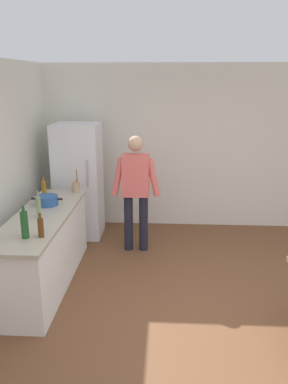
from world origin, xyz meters
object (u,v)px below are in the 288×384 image
Objects in this scene: utensil_jar at (76,186)px; bottle_oil_amber at (44,189)px; cooking_pot at (47,200)px; bottle_wine_green at (24,224)px; bottle_beer_brown at (41,227)px; person at (136,186)px; refrigerator at (79,181)px; bottle_vinegar_tall at (39,207)px.

utensil_jar is 1.14× the size of bottle_oil_amber.
cooking_pot is 1.08m from bottle_wine_green.
bottle_beer_brown is at bearing -74.26° from bottle_oil_amber.
person is 5.31× the size of utensil_jar.
refrigerator reaches higher than bottle_vinegar_tall.
bottle_beer_brown is 1.42m from bottle_oil_amber.
utensil_jar and bottle_vinegar_tall have the same top height.
bottle_oil_amber reaches higher than bottle_beer_brown.
bottle_vinegar_tall is at bearing -99.73° from utensil_jar.
person is at bearing 63.88° from bottle_beer_brown.
refrigerator is 1.10m from person.
utensil_jar is (-0.85, -0.06, 0.00)m from person.
refrigerator is 6.43× the size of bottle_oil_amber.
bottle_wine_green is at bearing -85.55° from bottle_vinegar_tall.
bottle_beer_brown is at bearing -76.46° from cooking_pot.
bottle_beer_brown is 0.76× the size of bottle_wine_green.
person reaches higher than bottle_wine_green.
utensil_jar reaches higher than bottle_oil_amber.
bottle_vinegar_tall is (-1.04, -1.15, 0.06)m from person.
bottle_wine_green is (-0.15, -0.03, 0.04)m from bottle_beer_brown.
refrigerator reaches higher than person.
person is 2.01m from bottle_wine_green.
refrigerator is 4.50× the size of cooking_pot.
bottle_oil_amber is at bearing -164.51° from person.
bottle_vinegar_tall is at bearing -132.05° from person.
bottle_beer_brown is at bearing -87.17° from refrigerator.
utensil_jar is 1.00× the size of bottle_vinegar_tall.
person is at bearing 31.68° from cooking_pot.
refrigerator reaches higher than utensil_jar.
cooking_pot is 0.36m from bottle_oil_amber.
bottle_beer_brown reaches higher than cooking_pot.
bottle_vinegar_tall is (0.19, -0.81, 0.02)m from bottle_oil_amber.
bottle_vinegar_tall is (-0.19, -1.09, 0.06)m from utensil_jar.
refrigerator is at bearing 92.83° from bottle_beer_brown.
person is at bearing 47.95° from bottle_vinegar_tall.
cooking_pot is 1.25× the size of utensil_jar.
bottle_vinegar_tall is at bearing -83.98° from cooking_pot.
bottle_vinegar_tall is at bearing -92.94° from refrigerator.
bottle_vinegar_tall is (0.05, -0.48, 0.08)m from cooking_pot.
utensil_jar is 1.11m from bottle_vinegar_tall.
person is 1.90m from bottle_beer_brown.
bottle_beer_brown is (-0.84, -1.71, 0.03)m from person.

